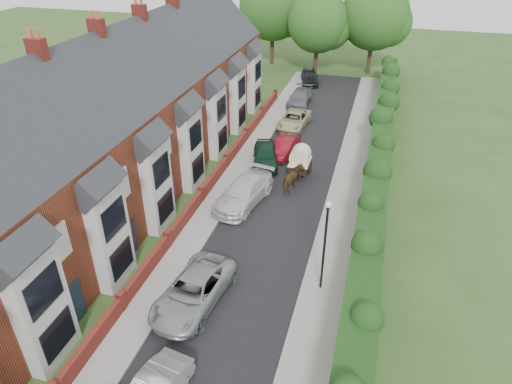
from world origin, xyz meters
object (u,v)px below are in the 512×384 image
at_px(car_beige, 294,120).
at_px(car_grey, 300,98).
at_px(car_green, 265,155).
at_px(car_silver_b, 193,291).
at_px(horse_cart, 300,159).
at_px(car_white, 244,192).
at_px(car_red, 285,147).
at_px(lamppost, 325,236).
at_px(horse, 293,180).
at_px(car_black, 310,76).

xyz_separation_m(car_beige, car_grey, (-0.61, 5.60, 0.05)).
height_order(car_green, car_grey, car_green).
distance_m(car_silver_b, car_beige, 22.40).
xyz_separation_m(car_silver_b, horse_cart, (2.39, 13.77, 0.57)).
relative_size(car_white, car_red, 1.39).
relative_size(lamppost, horse, 2.53).
xyz_separation_m(lamppost, car_beige, (-5.50, 19.80, -2.64)).
distance_m(car_white, car_black, 25.81).
xyz_separation_m(car_red, car_beige, (-0.40, 5.60, 0.01)).
height_order(car_white, car_green, car_white).
bearing_deg(car_grey, car_beige, -83.97).
height_order(car_black, horse, horse).
bearing_deg(car_white, horse_cart, 70.17).
xyz_separation_m(lamppost, horse_cart, (-3.30, 11.17, -1.98)).
relative_size(car_white, car_beige, 1.16).
bearing_deg(horse, car_green, -39.16).
bearing_deg(car_green, car_black, 76.19).
relative_size(car_green, car_grey, 0.93).
relative_size(lamppost, car_black, 1.15).
bearing_deg(car_silver_b, car_black, 97.89).
bearing_deg(car_black, car_green, -102.39).
distance_m(car_red, car_black, 18.25).
distance_m(car_white, horse, 3.64).
relative_size(car_red, horse_cart, 1.25).
relative_size(car_red, car_black, 0.89).
xyz_separation_m(car_grey, horse_cart, (2.81, -14.23, 0.60)).
bearing_deg(car_green, horse, -63.64).
relative_size(lamppost, car_white, 0.94).
height_order(car_green, horse, horse).
xyz_separation_m(car_green, car_beige, (0.61, 7.60, -0.11)).
bearing_deg(car_silver_b, car_green, 98.35).
distance_m(car_green, car_beige, 7.63).
xyz_separation_m(car_green, horse_cart, (2.81, -1.03, 0.54)).
xyz_separation_m(car_green, car_grey, (-0.00, 13.20, -0.06)).
distance_m(car_grey, horse_cart, 14.51).
bearing_deg(car_silver_b, horse, 85.07).
bearing_deg(lamppost, car_red, 109.74).
xyz_separation_m(car_silver_b, car_white, (-0.37, 9.20, 0.06)).
xyz_separation_m(car_red, horse_cart, (1.79, -3.03, 0.66)).
bearing_deg(lamppost, horse, 110.21).
bearing_deg(car_black, car_silver_b, -102.06).
distance_m(car_white, car_red, 7.66).
bearing_deg(car_beige, horse, -73.84).
xyz_separation_m(car_black, horse_cart, (3.10, -21.23, 0.55)).
bearing_deg(car_beige, car_grey, 100.96).
distance_m(lamppost, car_silver_b, 6.76).
height_order(car_green, car_black, car_green).
bearing_deg(lamppost, horse_cart, 106.46).
bearing_deg(car_silver_b, car_grey, 97.59).
bearing_deg(car_silver_b, horse_cart, 86.89).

